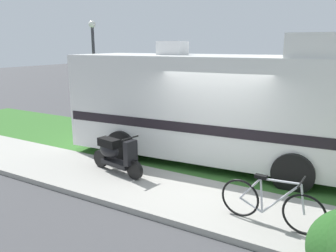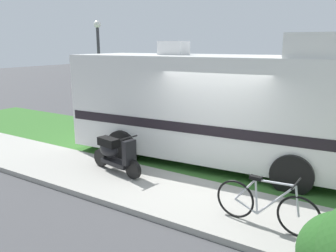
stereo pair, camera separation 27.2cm
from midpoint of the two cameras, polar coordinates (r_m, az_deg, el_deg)
ground_plane at (r=7.94m, az=6.24°, el=-9.32°), size 80.00×80.00×0.00m
sidewalk at (r=6.92m, az=2.17°, el=-12.31°), size 24.00×2.00×0.12m
grass_strip at (r=9.23m, az=10.01°, el=-5.82°), size 24.00×3.40×0.08m
motorhome_rv at (r=8.83m, az=7.09°, el=3.77°), size 7.53×3.01×3.34m
scooter at (r=8.05m, az=-10.08°, el=-4.74°), size 1.64×0.59×0.97m
bicycle at (r=5.94m, az=15.89°, el=-12.69°), size 1.77×0.52×0.90m
street_lamp_post at (r=14.05m, az=-13.13°, el=10.81°), size 0.28×0.28×4.03m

